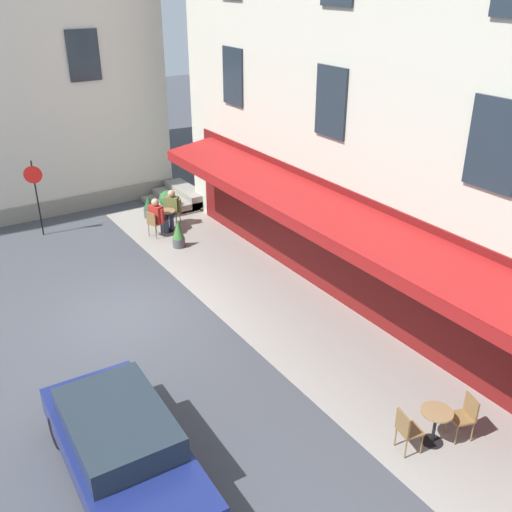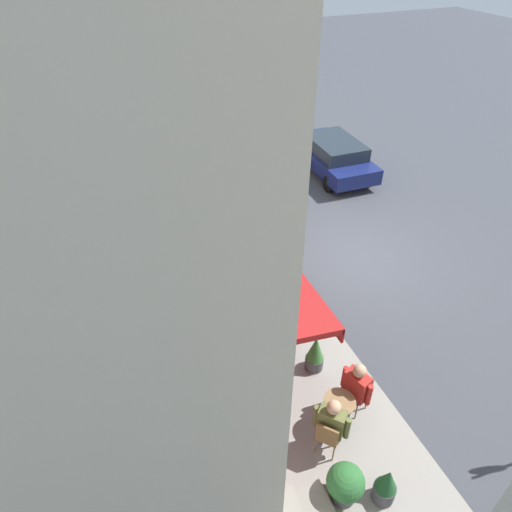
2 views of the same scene
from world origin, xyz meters
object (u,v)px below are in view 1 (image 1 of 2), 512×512
Objects in this scene: cafe_chair_wicker_corner_left at (407,428)px; no_parking_sign at (35,185)px; cafe_chair_wicker_kerbside at (153,222)px; potted_plant_by_steps at (178,234)px; cafe_chair_wicker_under_awning at (174,210)px; seated_companion_in_olive at (171,208)px; seated_patron_in_red at (158,215)px; cafe_table_mid_terrace at (435,422)px; cafe_chair_wicker_back_row at (466,414)px; potted_plant_mid_terrace at (168,201)px; potted_plant_entrance_left at (149,207)px; cafe_table_near_entrance at (167,218)px; parked_car_navy at (122,445)px.

no_parking_sign reaches higher than cafe_chair_wicker_corner_left.
cafe_chair_wicker_kerbside is at bearing -0.65° from cafe_chair_wicker_corner_left.
potted_plant_by_steps is (-3.36, -3.46, -1.34)m from no_parking_sign.
seated_companion_in_olive reaches higher than cafe_chair_wicker_under_awning.
potted_plant_by_steps is at bearing -173.79° from seated_patron_in_red.
cafe_table_mid_terrace is 0.63m from cafe_chair_wicker_back_row.
cafe_chair_wicker_kerbside is 0.96× the size of potted_plant_mid_terrace.
cafe_chair_wicker_back_row is 13.66m from potted_plant_entrance_left.
cafe_chair_wicker_under_awning is 1.20m from potted_plant_entrance_left.
no_parking_sign is (13.79, 2.99, 1.25)m from cafe_chair_wicker_corner_left.
cafe_table_near_entrance is at bearing -0.52° from cafe_table_mid_terrace.
potted_plant_by_steps reaches higher than potted_plant_entrance_left.
cafe_table_near_entrance is at bearing 131.81° from cafe_chair_wicker_under_awning.
cafe_chair_wicker_back_row is at bearing -177.81° from potted_plant_entrance_left.
seated_companion_in_olive is 4.50m from no_parking_sign.
potted_plant_mid_terrace is 12.38m from parked_car_navy.
cafe_chair_wicker_under_awning is 12.57m from cafe_chair_wicker_back_row.
cafe_chair_wicker_kerbside is 1.95m from potted_plant_mid_terrace.
seated_companion_in_olive reaches higher than potted_plant_mid_terrace.
cafe_table_near_entrance is at bearing 2.32° from cafe_chair_wicker_back_row.
potted_plant_entrance_left is at bearing -12.41° from seated_patron_in_red.
cafe_chair_wicker_kerbside is 10.47m from parked_car_navy.
potted_plant_by_steps reaches higher than cafe_table_near_entrance.
potted_plant_mid_terrace reaches higher than cafe_table_near_entrance.
cafe_table_mid_terrace is at bearing -177.64° from cafe_chair_wicker_kerbside.
no_parking_sign is at bearing 67.21° from seated_companion_in_olive.
seated_companion_in_olive is 1.41× the size of potted_plant_by_steps.
cafe_chair_wicker_kerbside is at bearing 110.11° from cafe_table_near_entrance.
cafe_chair_wicker_under_awning and cafe_chair_wicker_corner_left have the same top height.
cafe_chair_wicker_under_awning is 0.69× the size of seated_companion_in_olive.
cafe_table_mid_terrace is (-11.95, 0.11, 0.00)m from cafe_table_near_entrance.
cafe_table_mid_terrace is at bearing 176.76° from potted_plant_mid_terrace.
parked_car_navy reaches higher than cafe_table_mid_terrace.
cafe_table_mid_terrace is at bearing 177.32° from cafe_chair_wicker_under_awning.
parked_car_navy is (-8.18, 5.05, 0.25)m from potted_plant_by_steps.
potted_plant_by_steps is (-1.81, 0.73, -0.09)m from cafe_chair_wicker_under_awning.
potted_plant_by_steps reaches higher than cafe_chair_wicker_kerbside.
no_parking_sign is at bearing 62.08° from cafe_table_near_entrance.
cafe_table_near_entrance is 0.79× the size of potted_plant_mid_terrace.
seated_companion_in_olive reaches higher than cafe_table_mid_terrace.
seated_companion_in_olive is at bearing -112.79° from no_parking_sign.
potted_plant_entrance_left is 2.90m from potted_plant_by_steps.
potted_plant_mid_terrace is (13.44, -0.15, -0.00)m from cafe_chair_wicker_back_row.
potted_plant_mid_terrace is at bearing -18.45° from potted_plant_by_steps.
seated_patron_in_red is at bearing -27.52° from parked_car_navy.
potted_plant_by_steps is (10.75, 0.75, -0.09)m from cafe_chair_wicker_back_row.
seated_patron_in_red is (11.67, -0.34, 0.16)m from cafe_chair_wicker_corner_left.
cafe_chair_wicker_under_awning is at bearing 168.94° from potted_plant_mid_terrace.
parked_car_navy reaches higher than cafe_chair_wicker_kerbside.
cafe_chair_wicker_corner_left is 1.09× the size of potted_plant_entrance_left.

